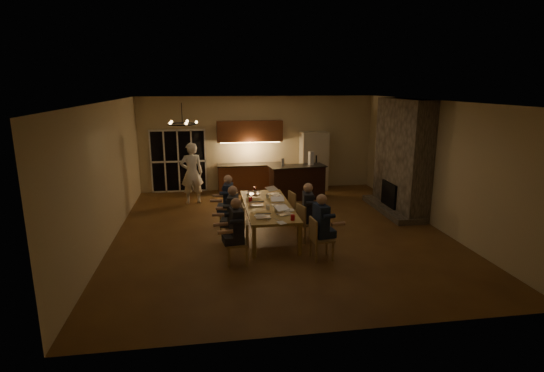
{
  "coord_description": "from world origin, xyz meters",
  "views": [
    {
      "loc": [
        -1.73,
        -9.91,
        3.59
      ],
      "look_at": [
        -0.15,
        0.3,
        1.1
      ],
      "focal_mm": 28.0,
      "sensor_mm": 36.0,
      "label": 1
    }
  ],
  "objects_px": {
    "person_right_mid": "(308,212)",
    "person_left_far": "(229,202)",
    "standing_person": "(192,173)",
    "laptop_f": "(274,190)",
    "dining_table": "(268,220)",
    "can_cola": "(255,189)",
    "laptop_d": "(278,200)",
    "plate_left": "(260,216)",
    "laptop_b": "(285,210)",
    "chair_left_near": "(238,243)",
    "can_silver": "(276,210)",
    "laptop_a": "(263,213)",
    "plate_near": "(288,210)",
    "person_left_near": "(237,231)",
    "plate_far": "(278,195)",
    "chair_right_mid": "(308,222)",
    "laptop_e": "(253,190)",
    "redcup_mid": "(250,199)",
    "chair_right_far": "(299,208)",
    "mug_mid": "(268,196)",
    "can_right": "(279,198)",
    "bar_island": "(297,182)",
    "person_left_mid": "(233,215)",
    "bar_blender": "(311,158)",
    "chair_left_mid": "(234,224)",
    "person_right_near": "(321,226)",
    "redcup_near": "(293,218)",
    "mug_front": "(268,207)",
    "mug_back": "(248,195)",
    "refrigerator": "(314,161)",
    "chair_right_near": "(322,238)",
    "bar_bottle": "(283,162)",
    "chandelier": "(182,124)",
    "laptop_c": "(257,201)"
  },
  "relations": [
    {
      "from": "person_left_mid",
      "to": "bar_blender",
      "type": "distance_m",
      "value": 4.65
    },
    {
      "from": "person_left_near",
      "to": "plate_far",
      "type": "height_order",
      "value": "person_left_near"
    },
    {
      "from": "laptop_a",
      "to": "person_right_near",
      "type": "bearing_deg",
      "value": 156.03
    },
    {
      "from": "redcup_near",
      "to": "person_right_mid",
      "type": "bearing_deg",
      "value": 55.39
    },
    {
      "from": "dining_table",
      "to": "can_cola",
      "type": "height_order",
      "value": "can_cola"
    },
    {
      "from": "dining_table",
      "to": "standing_person",
      "type": "distance_m",
      "value": 3.71
    },
    {
      "from": "can_cola",
      "to": "mug_mid",
      "type": "bearing_deg",
      "value": -71.06
    },
    {
      "from": "chair_left_near",
      "to": "chair_right_far",
      "type": "bearing_deg",
      "value": 145.08
    },
    {
      "from": "laptop_c",
      "to": "laptop_d",
      "type": "bearing_deg",
      "value": 177.4
    },
    {
      "from": "dining_table",
      "to": "can_right",
      "type": "xyz_separation_m",
      "value": [
        0.34,
        0.32,
        0.44
      ]
    },
    {
      "from": "chair_left_mid",
      "to": "laptop_f",
      "type": "xyz_separation_m",
      "value": [
        1.16,
        1.47,
        0.42
      ]
    },
    {
      "from": "standing_person",
      "to": "can_silver",
      "type": "relative_size",
      "value": 15.69
    },
    {
      "from": "person_right_near",
      "to": "bar_bottle",
      "type": "bearing_deg",
      "value": -9.75
    },
    {
      "from": "dining_table",
      "to": "laptop_a",
      "type": "xyz_separation_m",
      "value": [
        -0.24,
        -0.99,
        0.49
      ]
    },
    {
      "from": "mug_mid",
      "to": "person_right_mid",
      "type": "bearing_deg",
      "value": -56.03
    },
    {
      "from": "laptop_a",
      "to": "standing_person",
      "type": "bearing_deg",
      "value": -66.05
    },
    {
      "from": "laptop_a",
      "to": "plate_near",
      "type": "height_order",
      "value": "laptop_a"
    },
    {
      "from": "refrigerator",
      "to": "person_left_far",
      "type": "relative_size",
      "value": 1.45
    },
    {
      "from": "laptop_d",
      "to": "plate_left",
      "type": "height_order",
      "value": "laptop_d"
    },
    {
      "from": "chair_right_mid",
      "to": "laptop_f",
      "type": "relative_size",
      "value": 2.78
    },
    {
      "from": "bar_island",
      "to": "can_right",
      "type": "bearing_deg",
      "value": -117.34
    },
    {
      "from": "redcup_mid",
      "to": "laptop_a",
      "type": "bearing_deg",
      "value": -83.94
    },
    {
      "from": "laptop_f",
      "to": "can_right",
      "type": "xyz_separation_m",
      "value": [
        0.02,
        -0.69,
        -0.05
      ]
    },
    {
      "from": "person_right_near",
      "to": "plate_far",
      "type": "height_order",
      "value": "person_right_near"
    },
    {
      "from": "person_left_near",
      "to": "person_left_far",
      "type": "bearing_deg",
      "value": 172.63
    },
    {
      "from": "person_left_mid",
      "to": "redcup_mid",
      "type": "distance_m",
      "value": 1.02
    },
    {
      "from": "standing_person",
      "to": "laptop_f",
      "type": "relative_size",
      "value": 5.88
    },
    {
      "from": "standing_person",
      "to": "plate_left",
      "type": "distance_m",
      "value": 4.33
    },
    {
      "from": "chair_left_near",
      "to": "can_silver",
      "type": "distance_m",
      "value": 1.42
    },
    {
      "from": "standing_person",
      "to": "redcup_near",
      "type": "bearing_deg",
      "value": 106.95
    },
    {
      "from": "redcup_mid",
      "to": "mug_back",
      "type": "bearing_deg",
      "value": 91.88
    },
    {
      "from": "chandelier",
      "to": "bar_blender",
      "type": "relative_size",
      "value": 1.45
    },
    {
      "from": "chair_left_mid",
      "to": "person_right_near",
      "type": "bearing_deg",
      "value": 56.77
    },
    {
      "from": "mug_front",
      "to": "bar_blender",
      "type": "distance_m",
      "value": 4.06
    },
    {
      "from": "mug_back",
      "to": "bar_bottle",
      "type": "height_order",
      "value": "bar_bottle"
    },
    {
      "from": "mug_mid",
      "to": "bar_blender",
      "type": "xyz_separation_m",
      "value": [
        1.76,
        2.57,
        0.5
      ]
    },
    {
      "from": "mug_mid",
      "to": "can_cola",
      "type": "xyz_separation_m",
      "value": [
        -0.25,
        0.73,
        0.01
      ]
    },
    {
      "from": "bar_bottle",
      "to": "chair_right_far",
      "type": "bearing_deg",
      "value": -90.43
    },
    {
      "from": "laptop_f",
      "to": "chair_right_near",
      "type": "bearing_deg",
      "value": -109.06
    },
    {
      "from": "laptop_a",
      "to": "mug_front",
      "type": "distance_m",
      "value": 0.65
    },
    {
      "from": "dining_table",
      "to": "plate_near",
      "type": "relative_size",
      "value": 10.47
    },
    {
      "from": "chair_left_near",
      "to": "person_left_near",
      "type": "relative_size",
      "value": 0.64
    },
    {
      "from": "person_left_near",
      "to": "plate_far",
      "type": "bearing_deg",
      "value": 144.04
    },
    {
      "from": "person_right_mid",
      "to": "person_left_far",
      "type": "bearing_deg",
      "value": 63.83
    },
    {
      "from": "can_cola",
      "to": "laptop_b",
      "type": "bearing_deg",
      "value": -78.9
    },
    {
      "from": "can_right",
      "to": "chair_right_mid",
      "type": "bearing_deg",
      "value": -58.92
    },
    {
      "from": "person_left_near",
      "to": "redcup_mid",
      "type": "height_order",
      "value": "person_left_near"
    },
    {
      "from": "laptop_e",
      "to": "redcup_mid",
      "type": "relative_size",
      "value": 2.67
    },
    {
      "from": "can_silver",
      "to": "can_cola",
      "type": "xyz_separation_m",
      "value": [
        -0.25,
        1.98,
        0.0
      ]
    },
    {
      "from": "person_left_far",
      "to": "bar_bottle",
      "type": "bearing_deg",
      "value": 152.58
    }
  ]
}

